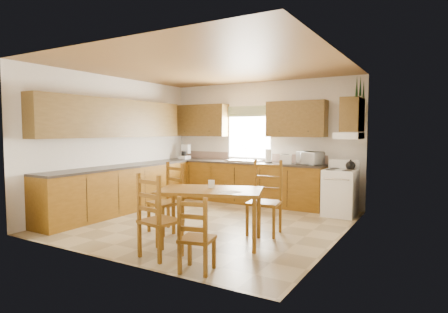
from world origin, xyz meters
The scene contains 35 objects.
floor centered at (0.00, 0.00, 0.00)m, with size 4.50×4.50×0.00m, color tan.
ceiling centered at (0.00, 0.00, 2.70)m, with size 4.50×4.50×0.00m, color olive.
wall_left centered at (-2.25, 0.00, 1.35)m, with size 4.50×4.50×0.00m, color silver.
wall_right centered at (2.25, 0.00, 1.35)m, with size 4.50×4.50×0.00m, color silver.
wall_back centered at (0.00, 2.25, 1.35)m, with size 4.50×4.50×0.00m, color silver.
wall_front centered at (0.00, -2.25, 1.35)m, with size 4.50×4.50×0.00m, color silver.
lower_cab_back centered at (-0.38, 1.95, 0.44)m, with size 3.75×0.60×0.88m, color brown.
lower_cab_left centered at (-1.95, -0.15, 0.44)m, with size 0.60×3.60×0.88m, color brown.
counter_back centered at (-0.38, 1.95, 0.90)m, with size 3.75×0.63×0.04m, color #352E28.
counter_left centered at (-1.95, -0.15, 0.90)m, with size 0.63×3.60×0.04m, color #352E28.
backsplash centered at (-0.38, 2.24, 1.01)m, with size 3.75×0.01×0.18m, color #8A6D5F.
upper_cab_back_left centered at (-1.55, 2.08, 1.85)m, with size 1.41×0.33×0.75m, color brown.
upper_cab_back_right centered at (0.86, 2.08, 1.85)m, with size 1.25×0.33×0.75m, color brown.
upper_cab_left centered at (-2.08, -0.15, 1.85)m, with size 0.33×3.60×0.75m, color brown.
upper_cab_stove centered at (2.08, 1.65, 1.90)m, with size 0.33×0.62×0.62m, color brown.
range_hood centered at (2.03, 1.65, 1.52)m, with size 0.44×0.62×0.12m, color white.
window_frame centered at (-0.30, 2.22, 1.55)m, with size 1.13×0.02×1.18m, color white.
window_pane centered at (-0.30, 2.21, 1.55)m, with size 1.05×0.01×1.10m, color white.
window_valance centered at (-0.30, 2.19, 2.05)m, with size 1.19×0.01×0.24m, color #3B5730.
sink_basin centered at (-0.30, 1.95, 0.94)m, with size 0.75×0.45×0.04m, color silver.
pine_decal_a centered at (2.21, 1.33, 2.38)m, with size 0.22×0.22×0.36m, color #1C461E.
pine_decal_b centered at (2.21, 1.65, 2.42)m, with size 0.22×0.22×0.36m, color #1C461E.
pine_decal_c centered at (2.21, 1.97, 2.38)m, with size 0.22×0.22×0.36m, color #1C461E.
stove centered at (1.88, 1.70, 0.43)m, with size 0.58×0.60×0.86m, color white.
coffeemaker centered at (-1.93, 1.94, 1.11)m, with size 0.22×0.27×0.38m, color white.
paper_towel centered at (0.30, 1.94, 1.07)m, with size 0.13×0.13×0.29m, color white.
toaster centered at (0.71, 1.90, 1.02)m, with size 0.24×0.15×0.20m, color white.
microwave centered at (1.21, 1.95, 1.05)m, with size 0.45×0.32×0.27m, color white.
dining_table centered at (0.68, -0.99, 0.39)m, with size 1.45×0.83×0.78m, color brown.
chair_near_left centered at (0.45, -1.82, 0.53)m, with size 0.45×0.43×1.07m, color brown.
chair_near_right centered at (1.13, -1.99, 0.44)m, with size 0.37×0.35×0.88m, color brown.
chair_far_left centered at (-0.24, -0.87, 0.54)m, with size 0.46×0.43×1.09m, color brown.
chair_far_right centered at (1.16, -0.19, 0.57)m, with size 0.48×0.46×1.14m, color brown.
table_paper centered at (1.06, -1.08, 0.78)m, with size 0.19×0.25×0.00m, color white.
table_card centered at (0.65, -0.92, 0.84)m, with size 0.09×0.02×0.12m, color white.
Camera 1 is at (3.52, -5.47, 1.62)m, focal length 30.00 mm.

